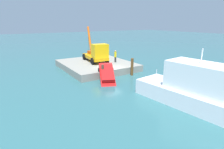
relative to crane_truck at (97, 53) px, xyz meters
name	(u,v)px	position (x,y,z in m)	size (l,w,h in m)	color
ground	(112,75)	(4.62, -0.16, -2.35)	(200.00, 200.00, 0.00)	#2D6066
dock	(96,65)	(0.09, -0.16, -1.88)	(10.82, 9.71, 0.95)	gray
crane_truck	(97,53)	(0.00, 0.00, 0.00)	(8.91, 3.46, 5.24)	orange
dock_worker	(115,56)	(1.60, 2.40, -0.44)	(0.34, 0.34, 1.86)	#2B2B2B
salvaged_car	(107,77)	(6.88, -2.24, -1.66)	(4.74, 3.39, 2.98)	red
moored_yacht	(222,108)	(18.72, 1.01, -1.68)	(14.63, 4.97, 6.49)	white
piling_near	(103,73)	(6.39, -2.58, -1.30)	(0.31, 0.31, 2.11)	brown
piling_mid	(132,67)	(6.11, 2.13, -1.18)	(0.36, 0.36, 2.34)	brown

